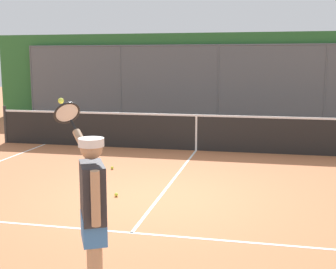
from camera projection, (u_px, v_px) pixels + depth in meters
The scene contains 7 objects.
ground_plane at pixel (158, 199), 7.72m from camera, with size 60.00×60.00×0.00m, color #B76B42.
court_line_markings at pixel (125, 241), 5.91m from camera, with size 8.76×10.83×0.01m.
fence_backdrop at pixel (220, 78), 17.53m from camera, with size 18.38×1.37×3.40m.
tennis_net at pixel (196, 132), 11.86m from camera, with size 11.25×0.09×1.07m.
tennis_player at pixel (92, 208), 4.29m from camera, with size 0.91×1.14×1.94m.
tennis_ball_by_sideline at pixel (116, 195), 7.88m from camera, with size 0.07×0.07×0.07m, color #C1D138.
tennis_ball_near_baseline at pixel (112, 168), 9.86m from camera, with size 0.07×0.07×0.07m, color #C1D138.
Camera 1 is at (-1.73, 7.24, 2.34)m, focal length 48.13 mm.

